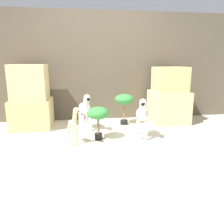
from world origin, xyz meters
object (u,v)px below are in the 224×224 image
object	(u,v)px
zebra_right	(143,114)
giraffe_figurine	(74,123)
potted_palm_front	(124,101)
potted_palm_back	(98,115)
zebra_left	(85,109)

from	to	relation	value
zebra_right	giraffe_figurine	distance (m)	1.09
potted_palm_front	potted_palm_back	world-z (taller)	potted_palm_front
zebra_left	zebra_right	bearing A→B (deg)	-31.27
zebra_right	potted_palm_front	distance (m)	0.83
giraffe_figurine	potted_palm_back	world-z (taller)	giraffe_figurine
giraffe_figurine	potted_palm_front	size ratio (longest dim) A/B	0.98
zebra_left	potted_palm_front	bearing A→B (deg)	19.44
zebra_right	potted_palm_back	world-z (taller)	zebra_right
zebra_right	potted_palm_back	size ratio (longest dim) A/B	1.29
zebra_right	potted_palm_front	size ratio (longest dim) A/B	1.12
zebra_left	potted_palm_front	xyz separation A→B (m)	(0.76, 0.27, 0.07)
zebra_right	zebra_left	size ratio (longest dim) A/B	1.00
zebra_right	giraffe_figurine	world-z (taller)	zebra_right
potted_palm_front	potted_palm_back	xyz separation A→B (m)	(-0.57, -0.79, -0.07)
giraffe_figurine	zebra_left	bearing A→B (deg)	75.18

